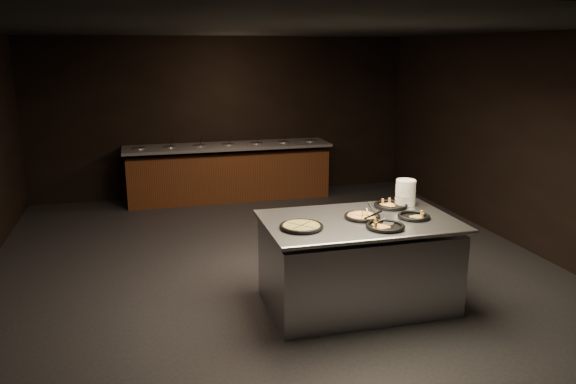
% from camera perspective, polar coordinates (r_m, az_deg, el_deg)
% --- Properties ---
extents(room, '(7.02, 8.02, 2.92)m').
position_cam_1_polar(room, '(6.67, -1.31, 3.74)').
color(room, black).
rests_on(room, ground).
extents(salad_bar, '(3.70, 0.83, 1.18)m').
position_cam_1_polar(salad_bar, '(10.30, -6.02, 1.70)').
color(salad_bar, '#532B13').
rests_on(salad_bar, ground).
extents(serving_counter, '(2.00, 1.28, 0.96)m').
position_cam_1_polar(serving_counter, '(6.06, 7.07, -7.28)').
color(serving_counter, silver).
rests_on(serving_counter, ground).
extents(plate_stack, '(0.23, 0.23, 0.28)m').
position_cam_1_polar(plate_stack, '(6.49, 11.85, -0.06)').
color(plate_stack, white).
rests_on(plate_stack, serving_counter).
extents(pan_veggie_whole, '(0.44, 0.44, 0.04)m').
position_cam_1_polar(pan_veggie_whole, '(5.55, 1.37, -3.51)').
color(pan_veggie_whole, black).
rests_on(pan_veggie_whole, serving_counter).
extents(pan_cheese_whole, '(0.38, 0.38, 0.04)m').
position_cam_1_polar(pan_cheese_whole, '(5.93, 7.55, -2.46)').
color(pan_cheese_whole, black).
rests_on(pan_cheese_whole, serving_counter).
extents(pan_cheese_slices_a, '(0.38, 0.38, 0.04)m').
position_cam_1_polar(pan_cheese_slices_a, '(6.40, 10.39, -1.33)').
color(pan_cheese_slices_a, black).
rests_on(pan_cheese_slices_a, serving_counter).
extents(pan_cheese_slices_b, '(0.39, 0.39, 0.04)m').
position_cam_1_polar(pan_cheese_slices_b, '(5.64, 9.86, -3.44)').
color(pan_cheese_slices_b, black).
rests_on(pan_cheese_slices_b, serving_counter).
extents(pan_veggie_slices, '(0.34, 0.34, 0.04)m').
position_cam_1_polar(pan_veggie_slices, '(6.03, 12.65, -2.42)').
color(pan_veggie_slices, black).
rests_on(pan_veggie_slices, serving_counter).
extents(server_left, '(0.11, 0.32, 0.15)m').
position_cam_1_polar(server_left, '(5.93, 8.36, -1.95)').
color(server_left, silver).
rests_on(server_left, serving_counter).
extents(server_right, '(0.27, 0.23, 0.15)m').
position_cam_1_polar(server_right, '(5.73, 9.09, -2.58)').
color(server_right, silver).
rests_on(server_right, serving_counter).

